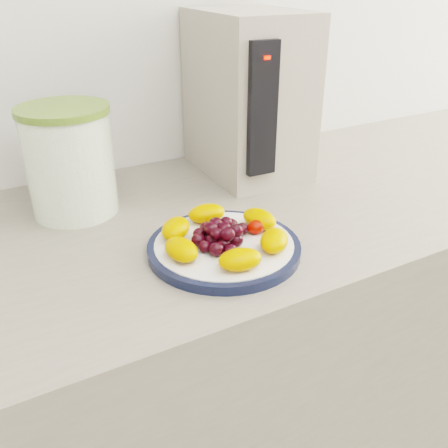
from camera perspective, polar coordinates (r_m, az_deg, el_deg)
counter at (r=1.18m, az=-2.28°, el=-19.05°), size 3.50×0.60×0.90m
cabinet_face at (r=1.20m, az=-2.25°, el=-20.04°), size 3.48×0.58×0.84m
plate_rim at (r=0.79m, az=0.00°, el=-2.75°), size 0.24×0.24×0.01m
plate_face at (r=0.79m, az=0.00°, el=-2.68°), size 0.22×0.22×0.02m
canister at (r=0.93m, az=-17.16°, el=6.54°), size 0.17×0.17×0.18m
canister_lid at (r=0.90m, az=-18.02°, el=12.32°), size 0.18×0.18×0.01m
appliance_body at (r=1.07m, az=2.75°, el=14.51°), size 0.20×0.27×0.33m
appliance_panel at (r=0.93m, az=4.37°, el=12.82°), size 0.06×0.02×0.24m
appliance_led at (r=0.91m, az=4.94°, el=18.42°), size 0.01×0.01×0.01m
fruit_plate at (r=0.78m, az=-0.01°, el=-1.10°), size 0.21×0.21×0.04m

